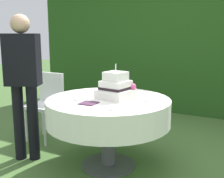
% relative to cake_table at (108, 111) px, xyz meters
% --- Properties ---
extents(ground_plane, '(20.00, 20.00, 0.00)m').
position_rel_cake_table_xyz_m(ground_plane, '(0.00, 0.00, -0.60)').
color(ground_plane, '#476B33').
extents(foliage_hedge, '(5.65, 0.61, 2.92)m').
position_rel_cake_table_xyz_m(foliage_hedge, '(0.00, 2.67, 0.86)').
color(foliage_hedge, '#234C19').
rests_on(foliage_hedge, ground_plane).
extents(cake_table, '(1.28, 1.28, 0.74)m').
position_rel_cake_table_xyz_m(cake_table, '(0.00, 0.00, 0.00)').
color(cake_table, '#4C4C51').
rests_on(cake_table, ground_plane).
extents(wedding_cake, '(0.37, 0.37, 0.36)m').
position_rel_cake_table_xyz_m(wedding_cake, '(0.06, 0.06, 0.25)').
color(wedding_cake, white).
rests_on(wedding_cake, cake_table).
extents(serving_plate_near, '(0.10, 0.10, 0.01)m').
position_rel_cake_table_xyz_m(serving_plate_near, '(-0.17, 0.35, 0.14)').
color(serving_plate_near, white).
rests_on(serving_plate_near, cake_table).
extents(serving_plate_far, '(0.12, 0.12, 0.01)m').
position_rel_cake_table_xyz_m(serving_plate_far, '(-0.25, -0.18, 0.14)').
color(serving_plate_far, white).
rests_on(serving_plate_far, cake_table).
extents(serving_plate_left, '(0.10, 0.10, 0.01)m').
position_rel_cake_table_xyz_m(serving_plate_left, '(0.39, 0.09, 0.14)').
color(serving_plate_left, white).
rests_on(serving_plate_left, cake_table).
extents(serving_plate_right, '(0.12, 0.12, 0.01)m').
position_rel_cake_table_xyz_m(serving_plate_right, '(0.26, -0.35, 0.14)').
color(serving_plate_right, white).
rests_on(serving_plate_right, cake_table).
extents(napkin_stack, '(0.16, 0.16, 0.01)m').
position_rel_cake_table_xyz_m(napkin_stack, '(-0.06, -0.27, 0.14)').
color(napkin_stack, '#4C2D47').
rests_on(napkin_stack, cake_table).
extents(garden_chair, '(0.40, 0.40, 0.89)m').
position_rel_cake_table_xyz_m(garden_chair, '(-1.12, 0.32, -0.06)').
color(garden_chair, white).
rests_on(garden_chair, ground_plane).
extents(standing_person, '(0.41, 0.34, 1.60)m').
position_rel_cake_table_xyz_m(standing_person, '(-0.89, -0.29, 0.33)').
color(standing_person, black).
rests_on(standing_person, ground_plane).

